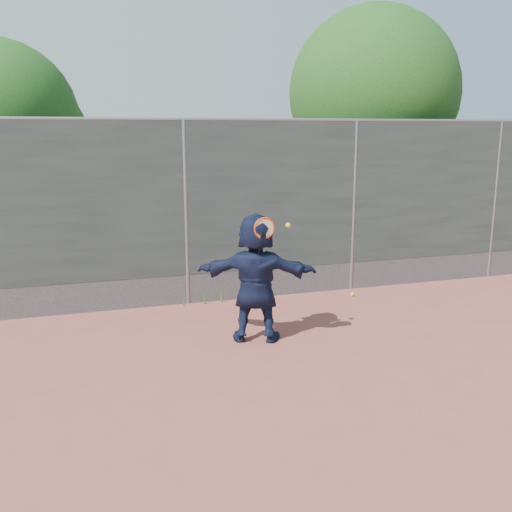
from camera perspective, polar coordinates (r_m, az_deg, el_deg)
name	(u,v)px	position (r m, az deg, el deg)	size (l,w,h in m)	color
ground	(248,394)	(6.46, -0.85, -13.62)	(80.00, 80.00, 0.00)	#9E4C42
player	(256,277)	(7.71, 0.00, -2.15)	(1.65, 0.52, 1.78)	#141C38
ball_ground	(352,294)	(10.08, 9.61, -3.81)	(0.07, 0.07, 0.07)	yellow
fence	(186,209)	(9.29, -7.06, 4.65)	(20.00, 0.06, 3.03)	#38423D
swing_action	(266,229)	(7.41, 1.05, 2.69)	(0.52, 0.13, 0.51)	#C84212
tree_right	(380,98)	(12.97, 12.27, 15.15)	(3.78, 3.60, 5.39)	#382314
tree_left	(7,124)	(12.17, -23.61, 11.99)	(3.15, 3.00, 4.53)	#382314
weed_clump	(207,296)	(9.54, -4.95, -4.00)	(0.68, 0.07, 0.30)	#387226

